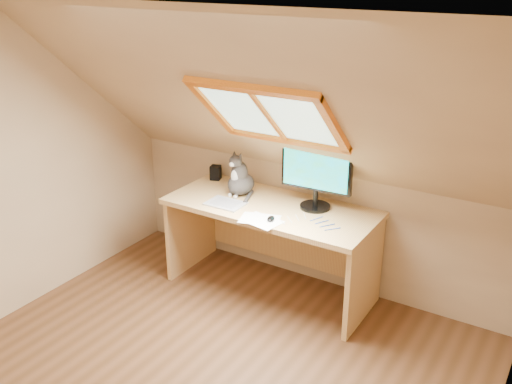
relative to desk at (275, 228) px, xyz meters
The scene contains 9 objects.
room_shell 1.79m from the desk, 83.51° to the right, with size 3.52×3.52×2.41m.
desk is the anchor object (origin of this frame).
monitor 0.63m from the desk, 11.06° to the left, with size 0.58×0.24×0.53m.
cat 0.50m from the desk, behind, with size 0.25×0.29×0.39m.
desk_speaker 0.80m from the desk, 166.15° to the left, with size 0.09×0.09×0.13m, color black.
graphics_tablet 0.47m from the desk, 142.19° to the right, with size 0.30×0.22×0.01m, color #B2B2B7.
mouse 0.43m from the desk, 65.74° to the right, with size 0.05×0.10×0.03m, color black.
papers 0.41m from the desk, 90.65° to the right, with size 0.33×0.27×0.00m.
cables 0.52m from the desk, 24.11° to the right, with size 0.51×0.26×0.01m.
Camera 1 is at (1.93, -2.26, 2.59)m, focal length 40.00 mm.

